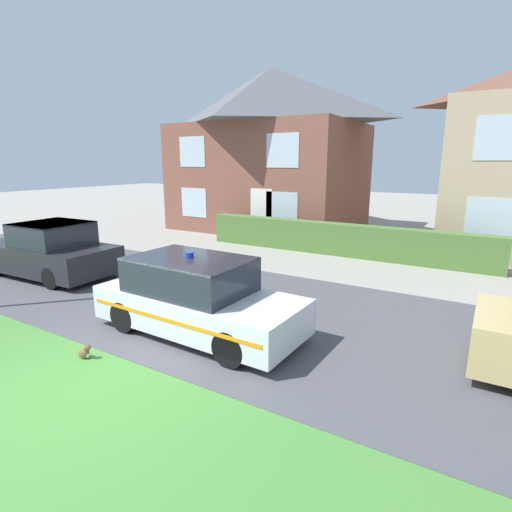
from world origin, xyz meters
name	(u,v)px	position (x,y,z in m)	size (l,w,h in m)	color
ground_plane	(75,392)	(0.00, 0.00, 0.00)	(80.00, 80.00, 0.00)	gray
road_strip	(232,307)	(0.00, 3.94, 0.01)	(28.00, 5.84, 0.01)	#4C4C51
lawn_verge	(53,404)	(0.00, -0.34, 0.00)	(28.00, 2.72, 0.01)	#478438
garden_hedge	(339,239)	(0.25, 10.12, 0.55)	(10.09, 0.57, 1.09)	#4C7233
police_car	(196,297)	(0.19, 2.49, 0.70)	(4.04, 1.77, 1.54)	black
cat	(85,352)	(-0.74, 0.72, 0.11)	(0.31, 0.18, 0.27)	brown
neighbour_car_near	(49,251)	(-5.88, 3.40, 0.70)	(4.19, 2.01, 1.53)	black
house_left	(270,149)	(-4.73, 14.14, 3.76)	(8.53, 6.38, 7.35)	brown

